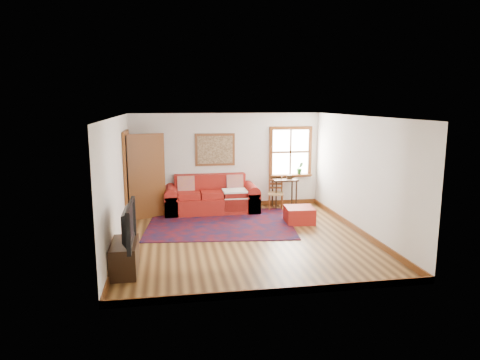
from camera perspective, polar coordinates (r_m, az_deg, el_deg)
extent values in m
plane|color=#452912|center=(8.97, 0.60, -7.70)|extent=(5.50, 5.50, 0.00)
cube|color=silver|center=(11.35, -1.84, 2.60)|extent=(5.00, 0.04, 2.50)
cube|color=silver|center=(6.04, 5.25, -4.37)|extent=(5.00, 0.04, 2.50)
cube|color=silver|center=(8.59, -16.03, -0.32)|extent=(0.04, 5.50, 2.50)
cube|color=silver|center=(9.43, 15.75, 0.62)|extent=(0.04, 5.50, 2.50)
cube|color=white|center=(8.53, 0.63, 8.47)|extent=(5.00, 5.50, 0.04)
cube|color=brown|center=(11.56, -1.80, -3.27)|extent=(5.00, 0.03, 0.12)
cube|color=brown|center=(8.88, -15.55, -7.89)|extent=(0.03, 5.50, 0.12)
cube|color=brown|center=(9.69, 15.32, -6.34)|extent=(0.03, 5.50, 0.12)
cube|color=white|center=(11.67, 6.72, 3.74)|extent=(1.00, 0.02, 1.20)
cube|color=brown|center=(11.60, 6.81, 6.89)|extent=(1.18, 0.06, 0.09)
cube|color=brown|center=(11.75, 6.68, 0.60)|extent=(1.18, 0.06, 0.09)
cube|color=brown|center=(11.52, 4.13, 3.69)|extent=(0.09, 0.06, 1.20)
cube|color=brown|center=(11.82, 9.29, 3.76)|extent=(0.09, 0.06, 1.20)
cube|color=brown|center=(11.66, 6.74, 3.73)|extent=(1.00, 0.04, 0.05)
cube|color=brown|center=(11.68, 6.78, 0.67)|extent=(1.15, 0.20, 0.04)
imported|color=#21591F|center=(11.70, 8.00, 1.58)|extent=(0.18, 0.15, 0.33)
cube|color=black|center=(10.19, -14.94, 0.08)|extent=(0.02, 0.90, 2.05)
cube|color=brown|center=(9.71, -15.03, -0.42)|extent=(0.06, 0.09, 2.05)
cube|color=brown|center=(10.68, -14.54, 0.56)|extent=(0.06, 0.09, 2.05)
cube|color=brown|center=(10.06, -15.06, 6.09)|extent=(0.06, 1.08, 0.09)
cube|color=brown|center=(10.45, -12.33, 0.44)|extent=(0.86, 0.35, 2.05)
cube|color=silver|center=(10.44, -12.35, 1.00)|extent=(0.56, 0.22, 1.33)
cube|color=brown|center=(11.25, -3.35, 4.06)|extent=(1.05, 0.04, 0.85)
cube|color=tan|center=(11.22, -3.33, 4.04)|extent=(0.92, 0.03, 0.72)
cube|color=#500B11|center=(9.97, -2.67, -5.79)|extent=(3.54, 2.96, 0.02)
cube|color=maroon|center=(10.98, -3.81, -3.22)|extent=(2.38, 0.98, 0.41)
cube|color=maroon|center=(11.23, -4.02, -0.49)|extent=(1.85, 0.27, 0.52)
cube|color=maroon|center=(10.92, -9.17, -3.14)|extent=(0.33, 0.98, 0.52)
cube|color=maroon|center=(11.11, 1.46, -2.77)|extent=(0.33, 0.98, 0.52)
cube|color=gold|center=(11.01, -7.20, -0.60)|extent=(0.43, 0.21, 0.45)
cube|color=gold|center=(11.13, -0.70, -0.40)|extent=(0.43, 0.21, 0.45)
cube|color=silver|center=(10.79, -0.70, -1.45)|extent=(0.60, 0.54, 0.04)
cube|color=maroon|center=(10.11, 7.91, -4.62)|extent=(0.69, 0.69, 0.37)
cube|color=black|center=(11.40, 5.95, 0.06)|extent=(0.65, 0.48, 0.04)
cylinder|color=black|center=(11.22, 4.84, -2.11)|extent=(0.04, 0.04, 0.73)
cylinder|color=black|center=(11.37, 7.52, -2.00)|extent=(0.04, 0.04, 0.73)
cylinder|color=black|center=(11.60, 4.35, -1.68)|extent=(0.04, 0.04, 0.73)
cylinder|color=black|center=(11.74, 6.94, -1.58)|extent=(0.04, 0.04, 0.73)
cube|color=tan|center=(11.24, 4.79, -1.81)|extent=(0.46, 0.44, 0.04)
cylinder|color=brown|center=(11.13, 3.95, -3.08)|extent=(0.04, 0.04, 0.40)
cylinder|color=brown|center=(11.15, 5.65, -3.09)|extent=(0.04, 0.04, 0.40)
cylinder|color=brown|center=(11.39, 3.93, -1.64)|extent=(0.04, 0.04, 0.84)
cylinder|color=brown|center=(11.40, 5.59, -1.65)|extent=(0.04, 0.04, 0.84)
cube|color=brown|center=(11.35, 4.77, -0.51)|extent=(0.33, 0.10, 0.25)
cube|color=black|center=(7.43, -15.13, -9.89)|extent=(0.42, 0.93, 0.51)
imported|color=black|center=(7.13, -15.28, -5.74)|extent=(0.15, 1.17, 0.67)
cylinder|color=silver|center=(7.71, -14.59, -6.41)|extent=(0.12, 0.12, 0.18)
cylinder|color=#FFA53F|center=(7.72, -14.58, -6.62)|extent=(0.07, 0.07, 0.12)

